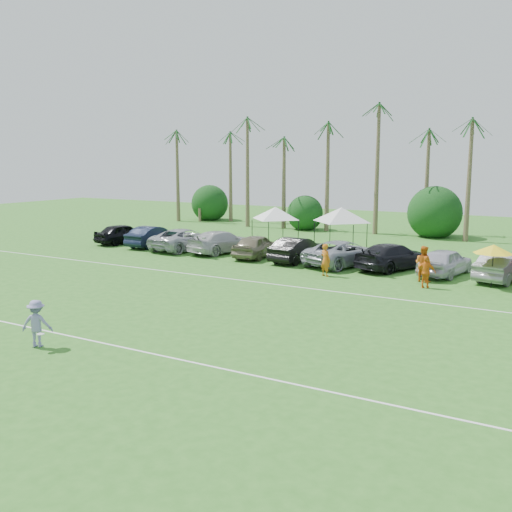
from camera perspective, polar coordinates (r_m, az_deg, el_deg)
The scene contains 30 objects.
ground at distance 22.25m, azimuth -22.72°, elevation -8.60°, with size 120.00×120.00×0.00m, color #2F6C20.
field_lines at distance 27.60m, azimuth -9.47°, elevation -4.48°, with size 80.00×12.10×0.01m.
palm_tree_0 at distance 63.96m, azimuth -7.97°, elevation 10.26°, with size 2.40×2.40×8.90m.
palm_tree_1 at distance 61.06m, azimuth -4.20°, elevation 11.18°, with size 2.40×2.40×9.90m.
palm_tree_2 at distance 58.45m, azimuth -0.05°, elevation 12.12°, with size 2.40×2.40×10.90m.
palm_tree_3 at distance 56.61m, azimuth 3.56°, elevation 13.05°, with size 2.40×2.40×11.90m.
palm_tree_4 at distance 54.86m, azimuth 7.34°, elevation 10.40°, with size 2.40×2.40×8.90m.
palm_tree_5 at distance 53.48m, azimuth 11.40°, elevation 11.25°, with size 2.40×2.40×9.90m.
palm_tree_6 at distance 52.37m, azimuth 15.68°, elevation 12.06°, with size 2.40×2.40×10.90m.
palm_tree_7 at distance 51.57m, azimuth 20.14°, elevation 12.83°, with size 2.40×2.40×11.90m.
bush_tree_0 at distance 63.18m, azimuth -5.13°, elevation 5.17°, with size 4.00×4.00×4.00m.
bush_tree_1 at distance 56.77m, azimuth 5.74°, elevation 4.66°, with size 4.00×4.00×4.00m.
bush_tree_2 at distance 53.05m, azimuth 17.68°, elevation 3.91°, with size 4.00×4.00×4.00m.
sideline_player_a at distance 33.11m, azimuth 6.96°, elevation -0.40°, with size 0.69×0.45×1.89m, color #CB5F16.
sideline_player_b at distance 32.68m, azimuth 16.38°, elevation -0.75°, with size 0.98×0.76×2.01m, color orange.
sideline_player_c at distance 31.11m, azimuth 16.63°, elevation -1.56°, with size 1.00×0.41×1.70m, color orange.
canopy_tent_left at distance 45.55m, azimuth 1.97°, elevation 4.93°, with size 4.24×4.24×3.44m.
canopy_tent_right at distance 42.58m, azimuth 8.56°, elevation 4.83°, with size 4.59×4.59×3.72m.
market_umbrella at distance 32.12m, azimuth 22.67°, elevation 0.64°, with size 2.07×2.07×2.31m.
frisbee_player at distance 22.05m, azimuth -21.08°, elevation -6.31°, with size 1.33×1.08×1.72m.
parked_car_0 at distance 46.98m, azimuth -13.13°, elevation 2.20°, with size 1.89×4.71×1.60m, color black.
parked_car_1 at distance 44.84m, azimuth -10.27°, elevation 1.95°, with size 1.70×4.87×1.60m, color black.
parked_car_2 at distance 42.81m, azimuth -7.13°, elevation 1.67°, with size 2.66×5.77×1.60m, color #A4A7AD.
parked_car_3 at distance 41.21m, azimuth -3.43°, elevation 1.42°, with size 2.25×5.53×1.60m, color #BCBCBC.
parked_car_4 at distance 39.21m, azimuth 0.06°, elevation 1.02°, with size 1.89×4.71×1.60m, color #7A7158.
parked_car_5 at distance 37.74m, azimuth 4.19°, elevation 0.65°, with size 1.70×4.87×1.60m, color black.
parked_car_6 at distance 36.64m, azimuth 8.73°, elevation 0.30°, with size 2.66×5.77×1.60m, color #9196A0.
parked_car_7 at distance 35.90m, azimuth 13.56°, elevation -0.05°, with size 2.25×5.53×1.60m, color black.
parked_car_8 at distance 34.93m, azimuth 18.39°, elevation -0.54°, with size 1.89×4.71×1.60m, color #B9B6C5.
parked_car_9 at distance 34.53m, azimuth 23.53°, elevation -0.97°, with size 1.70×4.87×1.60m, color gray.
Camera 1 is at (17.03, -12.66, 6.67)m, focal length 40.00 mm.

